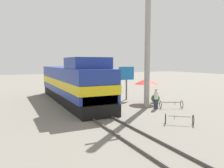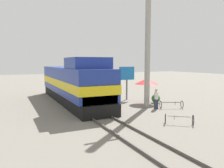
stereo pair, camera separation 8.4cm
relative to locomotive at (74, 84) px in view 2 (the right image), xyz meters
The scene contains 11 objects.
ground_plane 4.94m from the locomotive, 90.00° to the right, with size 120.00×120.00×0.00m, color slate.
rail_near 4.96m from the locomotive, 98.90° to the right, with size 0.08×28.10×0.15m, color #4C4742.
rail_far 4.96m from the locomotive, 81.10° to the right, with size 0.08×28.10×0.15m, color #4C4742.
locomotive is the anchor object (origin of this frame).
utility_pole 8.24m from the locomotive, 45.40° to the right, with size 1.80×0.47×11.60m.
vendor_umbrella 7.09m from the locomotive, 28.07° to the right, with size 2.29×2.29×2.35m.
billboard_sign 5.59m from the locomotive, ahead, with size 1.77×0.12×3.46m.
shrub_cluster 8.13m from the locomotive, 27.38° to the right, with size 0.83×0.83×0.83m, color #2D722D.
person_bystander 8.11m from the locomotive, 47.57° to the right, with size 0.34×0.34×1.71m.
bicycle 9.38m from the locomotive, 43.62° to the right, with size 1.98×1.39×0.67m.
bicycle_spare 11.17m from the locomotive, 69.59° to the right, with size 1.76×1.59×0.65m.
Camera 2 is at (-5.80, -16.09, 3.90)m, focal length 35.00 mm.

